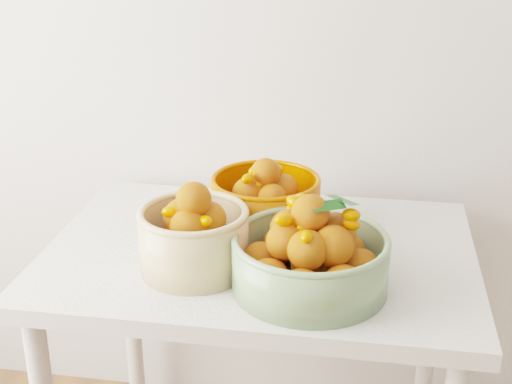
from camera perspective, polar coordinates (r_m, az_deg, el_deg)
table at (r=1.73m, az=0.30°, el=-7.33°), size 1.00×0.70×0.75m
bowl_cream at (r=1.56m, az=-5.01°, el=-3.60°), size 0.25×0.25×0.21m
bowl_green at (r=1.49m, az=4.35°, el=-5.18°), size 0.43×0.43×0.21m
bowl_orange at (r=1.73m, az=0.78°, el=-0.92°), size 0.34×0.34×0.19m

